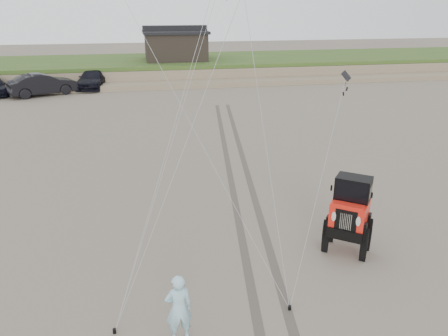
{
  "coord_description": "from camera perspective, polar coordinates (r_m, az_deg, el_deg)",
  "views": [
    {
      "loc": [
        -2.05,
        -8.82,
        7.16
      ],
      "look_at": [
        0.29,
        3.0,
        2.6
      ],
      "focal_mm": 35.0,
      "sensor_mm": 36.0,
      "label": 1
    }
  ],
  "objects": [
    {
      "name": "stake_aux",
      "position": [
        11.51,
        8.57,
        -17.61
      ],
      "size": [
        0.08,
        0.08,
        0.12
      ],
      "primitive_type": "cylinder",
      "color": "black",
      "rests_on": "ground"
    },
    {
      "name": "ground",
      "position": [
        11.54,
        1.55,
        -17.62
      ],
      "size": [
        160.0,
        160.0,
        0.0
      ],
      "primitive_type": "plane",
      "color": "#6B6054",
      "rests_on": "ground"
    },
    {
      "name": "cabin",
      "position": [
        46.16,
        -6.37,
        15.74
      ],
      "size": [
        6.4,
        5.4,
        3.35
      ],
      "color": "black",
      "rests_on": "dune_ridge"
    },
    {
      "name": "stake_main",
      "position": [
        11.07,
        -14.12,
        -19.94
      ],
      "size": [
        0.08,
        0.08,
        0.12
      ],
      "primitive_type": "cylinder",
      "color": "black",
      "rests_on": "ground"
    },
    {
      "name": "truck_b",
      "position": [
        39.47,
        -22.6,
        10.05
      ],
      "size": [
        5.71,
        4.05,
        1.79
      ],
      "primitive_type": "imported",
      "rotation": [
        0.0,
        0.0,
        2.02
      ],
      "color": "black",
      "rests_on": "ground"
    },
    {
      "name": "truck_c",
      "position": [
        41.51,
        -16.71,
        11.07
      ],
      "size": [
        3.14,
        5.8,
        1.6
      ],
      "primitive_type": "imported",
      "rotation": [
        0.0,
        0.0,
        -0.17
      ],
      "color": "black",
      "rests_on": "ground"
    },
    {
      "name": "jeep",
      "position": [
        13.73,
        15.93,
        -6.98
      ],
      "size": [
        4.93,
        5.43,
        1.92
      ],
      "primitive_type": null,
      "rotation": [
        0.0,
        0.0,
        -0.66
      ],
      "color": "red",
      "rests_on": "ground"
    },
    {
      "name": "tire_tracks",
      "position": [
        18.72,
        2.16,
        -1.75
      ],
      "size": [
        5.22,
        29.74,
        0.01
      ],
      "color": "#4C443D",
      "rests_on": "ground"
    },
    {
      "name": "dune_ridge",
      "position": [
        46.79,
        -8.81,
        12.72
      ],
      "size": [
        160.0,
        14.25,
        1.73
      ],
      "color": "#7A6B54",
      "rests_on": "ground"
    },
    {
      "name": "man",
      "position": [
        10.19,
        -5.95,
        -17.75
      ],
      "size": [
        0.65,
        0.46,
        1.68
      ],
      "primitive_type": "imported",
      "rotation": [
        0.0,
        0.0,
        3.24
      ],
      "color": "#8CC0D9",
      "rests_on": "ground"
    }
  ]
}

